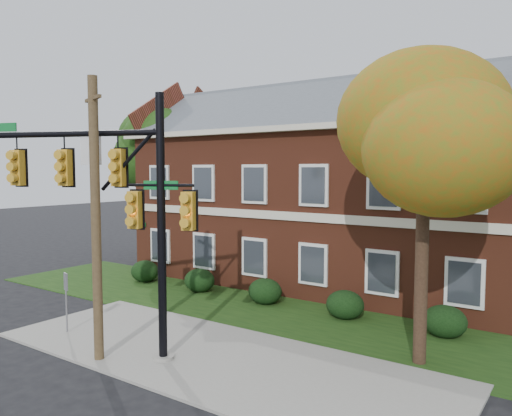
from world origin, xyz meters
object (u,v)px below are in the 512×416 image
Objects in this scene: hedge_left at (199,280)px; sign_post at (66,293)px; hedge_far_right at (445,321)px; tree_far_rear at (407,112)px; traffic_signal at (117,196)px; hedge_far_left at (145,271)px; hedge_right at (345,305)px; utility_pole at (96,219)px; hedge_center at (265,291)px; apartment_building at (326,179)px; tree_near_right at (432,122)px; tree_left_rear at (164,148)px.

hedge_left is 0.68× the size of sign_post.
tree_far_rear reaches higher than hedge_far_right.
hedge_left is 8.87m from traffic_signal.
hedge_far_left is 10.66m from traffic_signal.
hedge_far_left and hedge_far_right have the same top height.
hedge_right is 0.19× the size of traffic_signal.
utility_pole reaches higher than traffic_signal.
tree_far_rear reaches higher than utility_pole.
hedge_center is 8.26m from traffic_signal.
hedge_far_right is 16.51m from tree_far_rear.
hedge_left is at bearing 180.00° from hedge_right.
hedge_left is 0.12× the size of tree_far_rear.
traffic_signal is at bearing -46.69° from hedge_far_left.
apartment_building is at bearing 68.25° from traffic_signal.
utility_pole is at bearing -117.45° from hedge_right.
tree_far_rear is at bearing 57.50° from hedge_far_left.
tree_far_rear is (-2.16, 13.09, 8.32)m from hedge_right.
tree_left_rear is (-16.95, 6.97, 0.01)m from tree_near_right.
apartment_building is 2.50× the size of traffic_signal.
sign_post is at bearing -177.10° from utility_pole.
apartment_building is 10.97m from tree_near_right.
hedge_right is (10.50, 0.00, 0.00)m from hedge_far_left.
hedge_center is 8.48m from utility_pole.
utility_pole is 3.90× the size of sign_post.
tree_far_rear reaches higher than hedge_center.
hedge_right is (3.50, -5.25, -4.46)m from apartment_building.
tree_far_rear is 20.73m from traffic_signal.
tree_near_right reaches higher than hedge_center.
hedge_right is 15.66m from tree_far_rear.
hedge_right is 15.17m from tree_left_rear.
sign_post is (-4.66, -19.89, -7.45)m from tree_far_rear.
tree_near_right is at bearing -22.36° from tree_left_rear.
hedge_left is 9.69m from tree_left_rear.
hedge_far_right is 0.68× the size of sign_post.
traffic_signal is at bearing -94.54° from tree_far_rear.
tree_far_rear is at bearing 110.27° from tree_near_right.
tree_far_rear is 1.45× the size of utility_pole.
tree_far_rear is at bearing 113.37° from hedge_far_right.
hedge_center is at bearing -90.00° from apartment_building.
tree_far_rear is (1.34, 13.09, 8.32)m from hedge_center.
tree_far_rear is at bearing 80.29° from apartment_building.
hedge_right is at bearing -56.33° from apartment_building.
tree_left_rear reaches higher than traffic_signal.
hedge_center is at bearing 79.77° from sign_post.
apartment_building is 6.89m from hedge_center.
apartment_building reaches higher than traffic_signal.
hedge_center is 0.68× the size of sign_post.
hedge_far_left is 7.00m from hedge_center.
apartment_building is 9.82m from hedge_far_left.
tree_near_right is 12.44m from sign_post.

